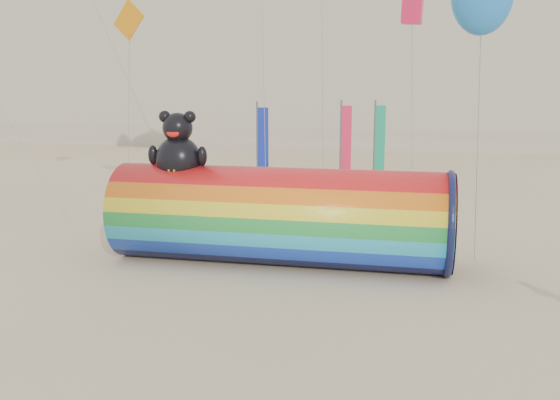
# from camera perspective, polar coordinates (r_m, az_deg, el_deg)

# --- Properties ---
(ground) EXTENTS (160.00, 160.00, 0.00)m
(ground) POSITION_cam_1_polar(r_m,az_deg,el_deg) (19.59, -2.40, -7.66)
(ground) COLOR #CCB58C
(ground) RESTS_ON ground
(hotel_building) EXTENTS (60.40, 15.40, 20.60)m
(hotel_building) POSITION_cam_1_polar(r_m,az_deg,el_deg) (66.21, -2.35, 14.32)
(hotel_building) COLOR #B7AD99
(hotel_building) RESTS_ON ground
(windsock_assembly) EXTENTS (11.48, 3.50, 5.29)m
(windsock_assembly) POSITION_cam_1_polar(r_m,az_deg,el_deg) (21.31, -0.06, -1.24)
(windsock_assembly) COLOR red
(windsock_assembly) RESTS_ON ground
(festival_banners) EXTENTS (6.36, 4.10, 5.20)m
(festival_banners) POSITION_cam_1_polar(r_m,az_deg,el_deg) (34.08, 4.59, 4.75)
(festival_banners) COLOR #59595E
(festival_banners) RESTS_ON ground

